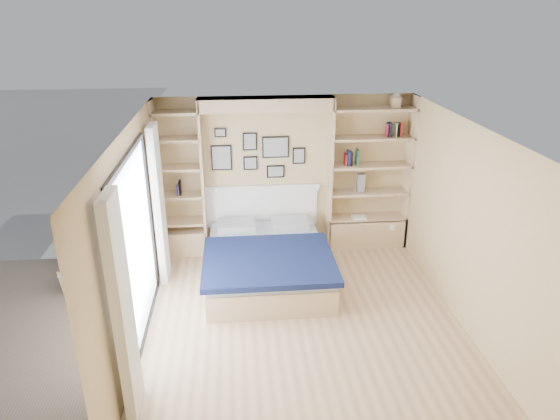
{
  "coord_description": "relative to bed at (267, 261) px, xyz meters",
  "views": [
    {
      "loc": [
        -0.79,
        -5.34,
        3.78
      ],
      "look_at": [
        -0.2,
        0.9,
        1.18
      ],
      "focal_mm": 32.0,
      "sensor_mm": 36.0,
      "label": 1
    }
  ],
  "objects": [
    {
      "name": "reading_lamps",
      "position": [
        0.08,
        0.88,
        0.82
      ],
      "size": [
        1.92,
        0.12,
        0.15
      ],
      "color": "silver",
      "rests_on": "ground"
    },
    {
      "name": "shelf_decor",
      "position": [
        1.46,
        0.95,
        1.42
      ],
      "size": [
        3.5,
        0.23,
        2.03
      ],
      "color": "#A51E1E",
      "rests_on": "ground"
    },
    {
      "name": "room_shell",
      "position": [
        -0.01,
        0.4,
        0.79
      ],
      "size": [
        4.5,
        4.5,
        4.5
      ],
      "color": "tan",
      "rests_on": "ground"
    },
    {
      "name": "photo_gallery",
      "position": [
        -0.08,
        1.1,
        1.32
      ],
      "size": [
        1.48,
        0.02,
        0.82
      ],
      "color": "black",
      "rests_on": "ground"
    },
    {
      "name": "deck_chair",
      "position": [
        -2.63,
        0.17,
        0.13
      ],
      "size": [
        0.53,
        0.86,
        0.86
      ],
      "rotation": [
        0.0,
        0.0,
        0.03
      ],
      "color": "tan",
      "rests_on": "ground"
    },
    {
      "name": "ground",
      "position": [
        0.38,
        -1.12,
        -0.28
      ],
      "size": [
        4.5,
        4.5,
        0.0
      ],
      "primitive_type": "plane",
      "color": "tan",
      "rests_on": "ground"
    },
    {
      "name": "bed",
      "position": [
        0.0,
        0.0,
        0.0
      ],
      "size": [
        1.81,
        2.24,
        1.07
      ],
      "color": "beige",
      "rests_on": "ground"
    },
    {
      "name": "deck",
      "position": [
        -3.22,
        -1.12,
        -0.28
      ],
      "size": [
        3.2,
        4.0,
        0.05
      ],
      "primitive_type": "cube",
      "color": "#716053",
      "rests_on": "ground"
    }
  ]
}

